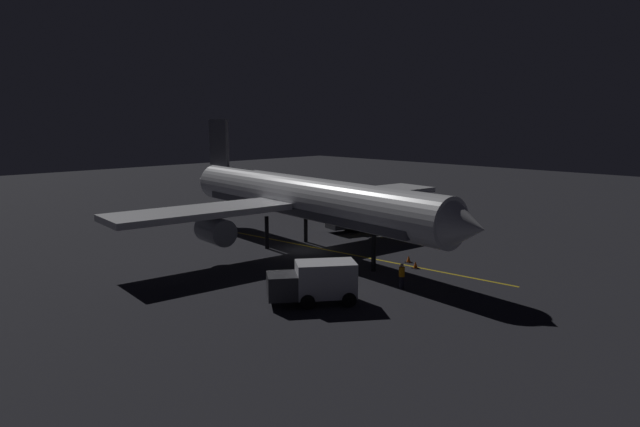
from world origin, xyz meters
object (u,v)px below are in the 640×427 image
Objects in this scene: catering_truck at (359,219)px; ground_crew_worker at (402,276)px; airliner at (300,199)px; traffic_cone_near_left at (409,259)px; baggage_truck at (317,283)px; traffic_cone_near_right at (415,265)px.

catering_truck reaches higher than ground_crew_worker.
airliner is 21.87× the size of ground_crew_worker.
airliner reaches higher than catering_truck.
catering_truck is at bearing -121.31° from traffic_cone_near_left.
airliner is 15.10m from baggage_truck.
ground_crew_worker is 5.58m from traffic_cone_near_right.
baggage_truck is 0.83× the size of catering_truck.
catering_truck is at bearing -168.96° from airliner.
traffic_cone_near_right is at bearing -153.65° from ground_crew_worker.
baggage_truck reaches higher than traffic_cone_near_right.
traffic_cone_near_right is (1.10, 1.47, 0.00)m from traffic_cone_near_left.
airliner is at bearing -71.92° from traffic_cone_near_left.
traffic_cone_near_right is at bearing 53.16° from traffic_cone_near_left.
catering_truck is 13.47m from traffic_cone_near_left.
catering_truck is 3.92× the size of ground_crew_worker.
traffic_cone_near_left is (-6.06, -3.93, -0.64)m from ground_crew_worker.
traffic_cone_near_right is at bearing -176.88° from baggage_truck.
baggage_truck is 23.53m from catering_truck.
airliner is 14.22m from ground_crew_worker.
catering_truck is at bearing -130.26° from ground_crew_worker.
catering_truck reaches higher than traffic_cone_near_right.
airliner reaches higher than traffic_cone_near_left.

